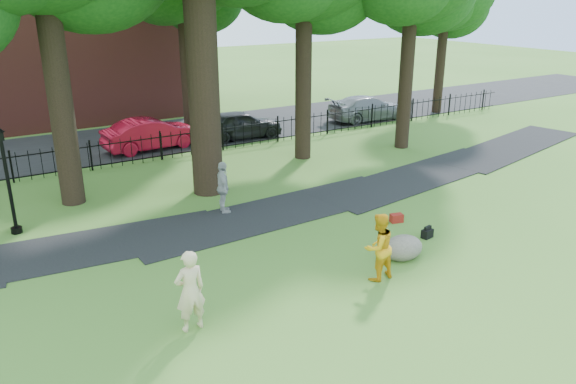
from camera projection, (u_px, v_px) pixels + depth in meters
ground at (316, 265)px, 15.25m from camera, size 120.00×120.00×0.00m
footpath at (274, 213)px, 18.87m from camera, size 36.07×3.85×0.03m
street at (134, 141)px, 28.04m from camera, size 80.00×7.00×0.02m
iron_fence at (161, 147)px, 24.64m from camera, size 44.00×0.04×1.20m
brick_building at (6, 12)px, 30.42m from camera, size 18.00×8.00×12.00m
woman at (190, 291)px, 12.06m from camera, size 0.71×0.48×1.89m
man at (378, 247)px, 14.24m from camera, size 0.90×0.72×1.80m
pedestrian at (223, 188)px, 18.57m from camera, size 0.69×1.12×1.78m
boulder at (403, 246)px, 15.58m from camera, size 1.31×1.06×0.70m
lamppost at (8, 183)px, 16.75m from camera, size 0.33×0.33×3.33m
backpack at (427, 234)px, 16.91m from camera, size 0.39×0.28×0.27m
red_bag at (396, 218)px, 18.06m from camera, size 0.45×0.34×0.27m
red_sedan at (152, 134)px, 26.25m from camera, size 4.59×1.89×1.48m
grey_car at (240, 124)px, 28.22m from camera, size 4.40×2.12×1.45m
silver_car at (368, 108)px, 32.25m from camera, size 5.00×2.33×1.41m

